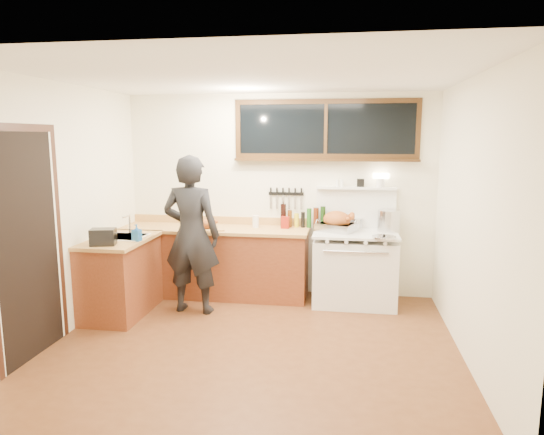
% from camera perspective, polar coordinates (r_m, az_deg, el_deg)
% --- Properties ---
extents(ground_plane, '(4.00, 3.50, 0.02)m').
position_cam_1_polar(ground_plane, '(5.02, -2.11, -14.78)').
color(ground_plane, '#572E17').
extents(room_shell, '(4.10, 3.60, 2.65)m').
position_cam_1_polar(room_shell, '(4.60, -2.23, 4.45)').
color(room_shell, white).
rests_on(room_shell, ground).
extents(counter_back, '(2.44, 0.64, 1.00)m').
position_cam_1_polar(counter_back, '(6.38, -6.77, -5.10)').
color(counter_back, maroon).
rests_on(counter_back, ground).
extents(counter_left, '(0.64, 1.09, 0.90)m').
position_cam_1_polar(counter_left, '(5.95, -17.36, -6.58)').
color(counter_left, maroon).
rests_on(counter_left, ground).
extents(sink_unit, '(0.50, 0.45, 0.37)m').
position_cam_1_polar(sink_unit, '(5.91, -17.06, -2.71)').
color(sink_unit, white).
rests_on(sink_unit, counter_left).
extents(vintage_stove, '(1.02, 0.74, 1.60)m').
position_cam_1_polar(vintage_stove, '(6.12, 9.70, -5.68)').
color(vintage_stove, white).
rests_on(vintage_stove, ground).
extents(back_window, '(2.32, 0.13, 0.77)m').
position_cam_1_polar(back_window, '(6.22, 6.32, 9.52)').
color(back_window, black).
rests_on(back_window, room_shell).
extents(left_doorway, '(0.02, 1.04, 2.17)m').
position_cam_1_polar(left_doorway, '(4.97, -26.70, -2.75)').
color(left_doorway, black).
rests_on(left_doorway, ground).
extents(knife_strip, '(0.46, 0.03, 0.28)m').
position_cam_1_polar(knife_strip, '(6.32, 1.66, 2.72)').
color(knife_strip, black).
rests_on(knife_strip, room_shell).
extents(man, '(0.70, 0.49, 1.85)m').
position_cam_1_polar(man, '(5.72, -9.45, -2.01)').
color(man, black).
rests_on(man, ground).
extents(soap_bottle, '(0.10, 0.10, 0.19)m').
position_cam_1_polar(soap_bottle, '(5.62, -15.63, -1.73)').
color(soap_bottle, '#2365B3').
rests_on(soap_bottle, counter_left).
extents(toaster, '(0.30, 0.24, 0.18)m').
position_cam_1_polar(toaster, '(5.52, -19.25, -2.17)').
color(toaster, black).
rests_on(toaster, counter_left).
extents(cutting_board, '(0.48, 0.42, 0.14)m').
position_cam_1_polar(cutting_board, '(6.11, -7.56, -0.97)').
color(cutting_board, tan).
rests_on(cutting_board, counter_back).
extents(roast_turkey, '(0.55, 0.50, 0.25)m').
position_cam_1_polar(roast_turkey, '(6.04, 7.66, -0.63)').
color(roast_turkey, silver).
rests_on(roast_turkey, vintage_stove).
extents(stockpot, '(0.32, 0.32, 0.26)m').
position_cam_1_polar(stockpot, '(6.15, 13.59, -0.36)').
color(stockpot, silver).
rests_on(stockpot, vintage_stove).
extents(saucepan, '(0.22, 0.31, 0.13)m').
position_cam_1_polar(saucepan, '(6.27, 9.86, -0.64)').
color(saucepan, silver).
rests_on(saucepan, vintage_stove).
extents(pot_lid, '(0.30, 0.30, 0.04)m').
position_cam_1_polar(pot_lid, '(5.73, 13.05, -2.26)').
color(pot_lid, silver).
rests_on(pot_lid, vintage_stove).
extents(coffee_tin, '(0.10, 0.08, 0.15)m').
position_cam_1_polar(coffee_tin, '(6.17, 1.55, -0.58)').
color(coffee_tin, maroon).
rests_on(coffee_tin, counter_back).
extents(pitcher, '(0.11, 0.11, 0.16)m').
position_cam_1_polar(pitcher, '(6.23, -1.94, -0.46)').
color(pitcher, white).
rests_on(pitcher, counter_back).
extents(bottle_cluster, '(0.58, 0.07, 0.30)m').
position_cam_1_polar(bottle_cluster, '(6.23, 3.66, -0.02)').
color(bottle_cluster, black).
rests_on(bottle_cluster, counter_back).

